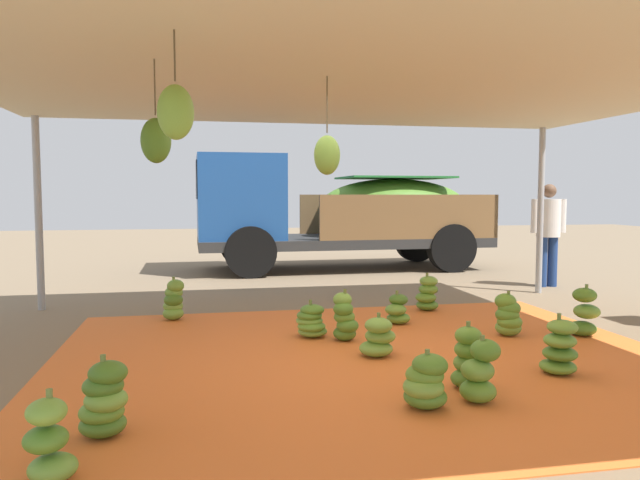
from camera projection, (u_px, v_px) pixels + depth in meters
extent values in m
plane|color=#7F6B51|center=(313.00, 304.00, 8.81)|extent=(40.00, 40.00, 0.00)
cube|color=orange|center=(369.00, 358.00, 5.87)|extent=(6.13, 5.14, 0.01)
cylinder|color=#9EA0A5|center=(38.00, 214.00, 8.27)|extent=(0.10, 0.10, 2.68)
cylinder|color=#9EA0A5|center=(541.00, 211.00, 9.73)|extent=(0.10, 0.10, 2.68)
cube|color=beige|center=(371.00, 78.00, 5.67)|extent=(8.00, 7.00, 0.06)
cylinder|color=#4C422D|center=(155.00, 87.00, 4.76)|extent=(0.01, 0.01, 0.44)
ellipsoid|color=#477523|center=(156.00, 141.00, 4.79)|extent=(0.24, 0.24, 0.36)
cylinder|color=#4C422D|center=(175.00, 55.00, 3.91)|extent=(0.01, 0.01, 0.33)
ellipsoid|color=#75A83D|center=(176.00, 112.00, 3.94)|extent=(0.24, 0.24, 0.36)
cylinder|color=#4C422D|center=(327.00, 105.00, 5.45)|extent=(0.01, 0.01, 0.51)
ellipsoid|color=#75A83D|center=(327.00, 155.00, 5.49)|extent=(0.24, 0.24, 0.36)
ellipsoid|color=#477523|center=(582.00, 328.00, 6.80)|extent=(0.44, 0.44, 0.16)
ellipsoid|color=#6B9E38|center=(587.00, 311.00, 6.79)|extent=(0.40, 0.40, 0.16)
ellipsoid|color=#518428|center=(585.00, 295.00, 6.74)|extent=(0.31, 0.31, 0.16)
cylinder|color=olive|center=(587.00, 290.00, 6.75)|extent=(0.04, 0.04, 0.12)
ellipsoid|color=#518428|center=(425.00, 397.00, 4.50)|extent=(0.43, 0.43, 0.17)
ellipsoid|color=#75A83D|center=(423.00, 387.00, 4.47)|extent=(0.39, 0.39, 0.17)
ellipsoid|color=#60932D|center=(425.00, 375.00, 4.49)|extent=(0.39, 0.39, 0.17)
ellipsoid|color=#518428|center=(430.00, 365.00, 4.46)|extent=(0.29, 0.29, 0.17)
cylinder|color=olive|center=(427.00, 357.00, 4.46)|extent=(0.04, 0.04, 0.12)
ellipsoid|color=#6B9E38|center=(53.00, 468.00, 3.36)|extent=(0.33, 0.33, 0.15)
ellipsoid|color=#518428|center=(46.00, 439.00, 3.35)|extent=(0.27, 0.27, 0.15)
ellipsoid|color=#75A83D|center=(46.00, 412.00, 3.32)|extent=(0.31, 0.31, 0.15)
cylinder|color=olive|center=(49.00, 400.00, 3.34)|extent=(0.04, 0.04, 0.12)
ellipsoid|color=#75A83D|center=(313.00, 331.00, 6.75)|extent=(0.34, 0.34, 0.13)
ellipsoid|color=#60932D|center=(312.00, 326.00, 6.71)|extent=(0.44, 0.44, 0.13)
ellipsoid|color=#75A83D|center=(309.00, 321.00, 6.73)|extent=(0.31, 0.31, 0.13)
ellipsoid|color=#518428|center=(309.00, 315.00, 6.72)|extent=(0.29, 0.29, 0.13)
ellipsoid|color=#518428|center=(312.00, 310.00, 6.72)|extent=(0.37, 0.37, 0.13)
cylinder|color=olive|center=(310.00, 305.00, 6.69)|extent=(0.04, 0.04, 0.12)
ellipsoid|color=#518428|center=(467.00, 379.00, 4.96)|extent=(0.36, 0.36, 0.16)
ellipsoid|color=#6B9E38|center=(469.00, 363.00, 4.99)|extent=(0.27, 0.27, 0.16)
ellipsoid|color=#60932D|center=(469.00, 350.00, 4.96)|extent=(0.33, 0.33, 0.16)
ellipsoid|color=#60932D|center=(468.00, 336.00, 4.94)|extent=(0.28, 0.28, 0.16)
cylinder|color=olive|center=(468.00, 329.00, 4.94)|extent=(0.04, 0.04, 0.12)
ellipsoid|color=#477523|center=(103.00, 424.00, 3.98)|extent=(0.42, 0.42, 0.16)
ellipsoid|color=#60932D|center=(102.00, 412.00, 3.96)|extent=(0.41, 0.41, 0.16)
ellipsoid|color=#75A83D|center=(106.00, 400.00, 3.93)|extent=(0.39, 0.39, 0.16)
ellipsoid|color=#477523|center=(103.00, 386.00, 3.94)|extent=(0.37, 0.37, 0.16)
ellipsoid|color=#477523|center=(108.00, 373.00, 3.93)|extent=(0.30, 0.30, 0.16)
cylinder|color=olive|center=(103.00, 364.00, 3.92)|extent=(0.04, 0.04, 0.12)
ellipsoid|color=#60932D|center=(398.00, 318.00, 7.43)|extent=(0.34, 0.34, 0.14)
ellipsoid|color=#6B9E38|center=(396.00, 310.00, 7.38)|extent=(0.33, 0.33, 0.14)
ellipsoid|color=#477523|center=(398.00, 300.00, 7.44)|extent=(0.27, 0.27, 0.14)
cylinder|color=olive|center=(397.00, 295.00, 7.40)|extent=(0.04, 0.04, 0.12)
ellipsoid|color=#60932D|center=(558.00, 366.00, 5.36)|extent=(0.42, 0.42, 0.13)
ellipsoid|color=#518428|center=(560.00, 354.00, 5.33)|extent=(0.40, 0.40, 0.13)
ellipsoid|color=#6B9E38|center=(560.00, 341.00, 5.30)|extent=(0.36, 0.36, 0.13)
ellipsoid|color=#6B9E38|center=(562.00, 327.00, 5.29)|extent=(0.37, 0.37, 0.13)
cylinder|color=olive|center=(559.00, 320.00, 5.30)|extent=(0.04, 0.04, 0.12)
ellipsoid|color=#518428|center=(345.00, 333.00, 6.58)|extent=(0.31, 0.31, 0.16)
ellipsoid|color=#518428|center=(347.00, 326.00, 6.53)|extent=(0.29, 0.29, 0.16)
ellipsoid|color=#60932D|center=(344.00, 317.00, 6.55)|extent=(0.28, 0.28, 0.16)
ellipsoid|color=#518428|center=(343.00, 309.00, 6.51)|extent=(0.23, 0.23, 0.16)
ellipsoid|color=#75A83D|center=(342.00, 300.00, 6.55)|extent=(0.26, 0.26, 0.16)
cylinder|color=olive|center=(345.00, 295.00, 6.52)|extent=(0.04, 0.04, 0.12)
ellipsoid|color=#60932D|center=(478.00, 391.00, 4.63)|extent=(0.32, 0.32, 0.17)
ellipsoid|color=#6B9E38|center=(477.00, 370.00, 4.63)|extent=(0.29, 0.29, 0.17)
ellipsoid|color=#518428|center=(485.00, 350.00, 4.61)|extent=(0.25, 0.25, 0.17)
cylinder|color=olive|center=(482.00, 343.00, 4.60)|extent=(0.04, 0.04, 0.12)
ellipsoid|color=#75A83D|center=(376.00, 348.00, 5.94)|extent=(0.46, 0.46, 0.15)
ellipsoid|color=#75A83D|center=(380.00, 336.00, 5.95)|extent=(0.42, 0.42, 0.15)
ellipsoid|color=#75A83D|center=(379.00, 325.00, 5.89)|extent=(0.39, 0.39, 0.15)
cylinder|color=olive|center=(379.00, 319.00, 5.91)|extent=(0.04, 0.04, 0.12)
ellipsoid|color=#6B9E38|center=(173.00, 313.00, 7.66)|extent=(0.28, 0.28, 0.17)
ellipsoid|color=#75A83D|center=(173.00, 306.00, 7.68)|extent=(0.27, 0.27, 0.17)
ellipsoid|color=#477523|center=(173.00, 300.00, 7.63)|extent=(0.31, 0.31, 0.17)
ellipsoid|color=#6B9E38|center=(174.00, 292.00, 7.68)|extent=(0.27, 0.27, 0.17)
ellipsoid|color=#6B9E38|center=(176.00, 286.00, 7.64)|extent=(0.26, 0.26, 0.17)
cylinder|color=olive|center=(174.00, 281.00, 7.64)|extent=(0.04, 0.04, 0.12)
ellipsoid|color=#6B9E38|center=(508.00, 328.00, 6.81)|extent=(0.41, 0.41, 0.18)
ellipsoid|color=#60932D|center=(510.00, 322.00, 6.76)|extent=(0.37, 0.37, 0.18)
ellipsoid|color=#518428|center=(507.00, 315.00, 6.77)|extent=(0.35, 0.35, 0.18)
ellipsoid|color=#518428|center=(509.00, 308.00, 6.78)|extent=(0.34, 0.34, 0.18)
ellipsoid|color=#60932D|center=(505.00, 301.00, 6.79)|extent=(0.32, 0.32, 0.18)
cylinder|color=olive|center=(509.00, 296.00, 6.77)|extent=(0.04, 0.04, 0.12)
ellipsoid|color=#518428|center=(427.00, 305.00, 8.29)|extent=(0.41, 0.41, 0.15)
ellipsoid|color=#60932D|center=(426.00, 297.00, 8.25)|extent=(0.39, 0.39, 0.15)
ellipsoid|color=#60932D|center=(428.00, 289.00, 8.26)|extent=(0.28, 0.28, 0.15)
ellipsoid|color=#75A83D|center=(429.00, 281.00, 8.26)|extent=(0.30, 0.30, 0.15)
cylinder|color=olive|center=(427.00, 277.00, 8.24)|extent=(0.04, 0.04, 0.12)
cube|color=#2D2D2D|center=(342.00, 241.00, 12.96)|extent=(6.15, 2.33, 0.20)
cube|color=#1E4C93|center=(239.00, 197.00, 12.42)|extent=(1.75, 2.07, 1.70)
cube|color=#232D38|center=(196.00, 180.00, 12.21)|extent=(0.06, 1.77, 0.75)
cube|color=brown|center=(411.00, 217.00, 12.12)|extent=(3.79, 0.15, 0.90)
cube|color=brown|center=(379.00, 214.00, 14.20)|extent=(3.79, 0.15, 0.90)
cube|color=brown|center=(472.00, 215.00, 13.55)|extent=(0.12, 2.21, 0.90)
ellipsoid|color=#518428|center=(394.00, 207.00, 13.15)|extent=(3.37, 1.92, 1.25)
cube|color=#237533|center=(394.00, 178.00, 13.10)|extent=(2.31, 1.72, 0.04)
cylinder|color=black|center=(250.00, 252.00, 11.55)|extent=(1.01, 0.30, 1.00)
cylinder|color=black|center=(242.00, 244.00, 13.51)|extent=(1.01, 0.30, 1.00)
cylinder|color=black|center=(452.00, 248.00, 12.42)|extent=(1.01, 0.30, 1.00)
cylinder|color=black|center=(416.00, 241.00, 14.38)|extent=(1.01, 0.30, 1.00)
cylinder|color=navy|center=(542.00, 262.00, 10.45)|extent=(0.16, 0.16, 0.87)
cylinder|color=navy|center=(552.00, 262.00, 10.48)|extent=(0.16, 0.16, 0.87)
cylinder|color=silver|center=(549.00, 218.00, 10.41)|extent=(0.40, 0.40, 0.65)
cylinder|color=silver|center=(535.00, 216.00, 10.35)|extent=(0.13, 0.13, 0.58)
cylinder|color=silver|center=(562.00, 216.00, 10.45)|extent=(0.13, 0.13, 0.58)
sphere|color=brown|center=(549.00, 191.00, 10.37)|extent=(0.24, 0.24, 0.24)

